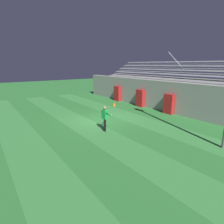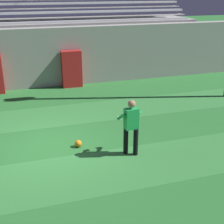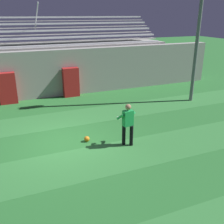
{
  "view_description": "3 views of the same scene",
  "coord_description": "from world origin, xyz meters",
  "px_view_note": "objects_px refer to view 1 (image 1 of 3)",
  "views": [
    {
      "loc": [
        12.09,
        -7.61,
        4.28
      ],
      "look_at": [
        1.5,
        -0.04,
        0.96
      ],
      "focal_mm": 30.0,
      "sensor_mm": 36.0,
      "label": 1
    },
    {
      "loc": [
        -0.65,
        -8.66,
        4.55
      ],
      "look_at": [
        2.12,
        0.34,
        0.76
      ],
      "focal_mm": 50.0,
      "sensor_mm": 36.0,
      "label": 2
    },
    {
      "loc": [
        -1.8,
        -9.33,
        4.8
      ],
      "look_at": [
        1.78,
        -0.67,
        1.26
      ],
      "focal_mm": 42.0,
      "sensor_mm": 36.0,
      "label": 3
    }
  ],
  "objects_px": {
    "padding_pillar_gate_left": "(140,98)",
    "goalkeeper": "(105,117)",
    "traffic_cone": "(114,104)",
    "padding_pillar_far_left": "(118,94)",
    "soccer_ball": "(104,122)",
    "padding_pillar_gate_right": "(169,104)"
  },
  "relations": [
    {
      "from": "goalkeeper",
      "to": "traffic_cone",
      "type": "distance_m",
      "value": 7.62
    },
    {
      "from": "traffic_cone",
      "to": "padding_pillar_far_left",
      "type": "bearing_deg",
      "value": 136.2
    },
    {
      "from": "padding_pillar_gate_left",
      "to": "padding_pillar_far_left",
      "type": "bearing_deg",
      "value": 180.0
    },
    {
      "from": "padding_pillar_far_left",
      "to": "soccer_ball",
      "type": "bearing_deg",
      "value": -43.36
    },
    {
      "from": "padding_pillar_far_left",
      "to": "soccer_ball",
      "type": "relative_size",
      "value": 8.0
    },
    {
      "from": "goalkeeper",
      "to": "soccer_ball",
      "type": "xyz_separation_m",
      "value": [
        -1.38,
        0.85,
        -0.84
      ]
    },
    {
      "from": "goalkeeper",
      "to": "soccer_ball",
      "type": "distance_m",
      "value": 1.83
    },
    {
      "from": "padding_pillar_gate_left",
      "to": "soccer_ball",
      "type": "relative_size",
      "value": 8.0
    },
    {
      "from": "padding_pillar_far_left",
      "to": "padding_pillar_gate_left",
      "type": "bearing_deg",
      "value": 0.0
    },
    {
      "from": "padding_pillar_gate_left",
      "to": "soccer_ball",
      "type": "distance_m",
      "value": 6.81
    },
    {
      "from": "goalkeeper",
      "to": "traffic_cone",
      "type": "height_order",
      "value": "goalkeeper"
    },
    {
      "from": "padding_pillar_gate_left",
      "to": "padding_pillar_far_left",
      "type": "distance_m",
      "value": 3.93
    },
    {
      "from": "padding_pillar_far_left",
      "to": "traffic_cone",
      "type": "xyz_separation_m",
      "value": [
        2.22,
        -2.13,
        -0.67
      ]
    },
    {
      "from": "padding_pillar_far_left",
      "to": "goalkeeper",
      "type": "bearing_deg",
      "value": -41.61
    },
    {
      "from": "soccer_ball",
      "to": "traffic_cone",
      "type": "distance_m",
      "value": 5.99
    },
    {
      "from": "padding_pillar_gate_left",
      "to": "goalkeeper",
      "type": "xyz_separation_m",
      "value": [
        4.04,
        -7.08,
        0.07
      ]
    },
    {
      "from": "padding_pillar_gate_left",
      "to": "goalkeeper",
      "type": "bearing_deg",
      "value": -60.31
    },
    {
      "from": "padding_pillar_far_left",
      "to": "traffic_cone",
      "type": "distance_m",
      "value": 3.15
    },
    {
      "from": "padding_pillar_far_left",
      "to": "soccer_ball",
      "type": "distance_m",
      "value": 9.1
    },
    {
      "from": "goalkeeper",
      "to": "soccer_ball",
      "type": "bearing_deg",
      "value": 148.18
    },
    {
      "from": "padding_pillar_far_left",
      "to": "goalkeeper",
      "type": "distance_m",
      "value": 10.66
    },
    {
      "from": "padding_pillar_gate_left",
      "to": "padding_pillar_gate_right",
      "type": "height_order",
      "value": "same"
    }
  ]
}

